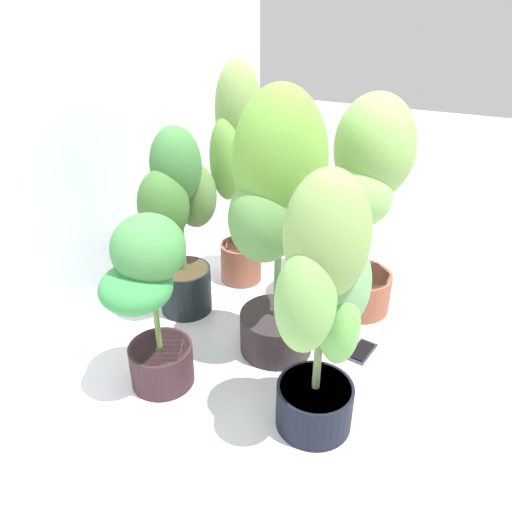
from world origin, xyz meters
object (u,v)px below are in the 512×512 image
(potted_plant_back_left, at_px, (149,296))
(nutrient_bottle, at_px, (304,244))
(potted_plant_front_right, at_px, (367,191))
(potted_plant_back_center, at_px, (179,215))
(cell_phone, at_px, (362,351))
(potted_plant_back_right, at_px, (239,162))
(potted_plant_front_left, at_px, (324,298))
(potted_plant_center, at_px, (276,209))

(potted_plant_back_left, height_order, nutrient_bottle, potted_plant_back_left)
(potted_plant_front_right, bearing_deg, potted_plant_back_left, 143.85)
(potted_plant_back_center, distance_m, cell_phone, 0.86)
(cell_phone, bearing_deg, potted_plant_front_right, -59.11)
(potted_plant_front_right, bearing_deg, potted_plant_back_right, 86.61)
(cell_phone, bearing_deg, potted_plant_back_right, -13.90)
(potted_plant_back_center, height_order, cell_phone, potted_plant_back_center)
(potted_plant_back_right, relative_size, potted_plant_back_center, 1.24)
(potted_plant_back_right, distance_m, nutrient_bottle, 0.54)
(potted_plant_front_left, relative_size, potted_plant_back_right, 0.87)
(potted_plant_back_center, distance_m, potted_plant_center, 0.47)
(nutrient_bottle, bearing_deg, potted_plant_back_center, 146.99)
(potted_plant_front_right, bearing_deg, potted_plant_center, 150.74)
(potted_plant_back_center, bearing_deg, potted_plant_back_right, -19.94)
(potted_plant_back_left, relative_size, potted_plant_front_right, 0.71)
(potted_plant_center, height_order, potted_plant_front_right, potted_plant_center)
(potted_plant_back_left, height_order, potted_plant_front_right, potted_plant_front_right)
(potted_plant_back_right, bearing_deg, potted_plant_center, -142.51)
(potted_plant_back_left, xyz_separation_m, potted_plant_front_right, (0.71, -0.52, 0.17))
(potted_plant_back_left, distance_m, nutrient_bottle, 1.00)
(potted_plant_center, xyz_separation_m, potted_plant_front_right, (0.39, -0.22, -0.05))
(potted_plant_center, distance_m, potted_plant_front_right, 0.45)
(potted_plant_back_center, height_order, nutrient_bottle, potted_plant_back_center)
(potted_plant_back_left, distance_m, cell_phone, 0.83)
(potted_plant_front_left, relative_size, nutrient_bottle, 3.23)
(cell_phone, bearing_deg, potted_plant_center, 32.27)
(potted_plant_back_left, distance_m, potted_plant_front_right, 0.89)
(potted_plant_back_left, relative_size, potted_plant_center, 0.65)
(potted_plant_back_left, bearing_deg, potted_plant_back_center, 17.66)
(potted_plant_back_left, relative_size, cell_phone, 4.08)
(potted_plant_back_left, height_order, potted_plant_center, potted_plant_center)
(potted_plant_back_right, xyz_separation_m, potted_plant_back_center, (-0.31, 0.11, -0.13))
(potted_plant_center, bearing_deg, potted_plant_back_center, 75.84)
(potted_plant_front_left, distance_m, potted_plant_center, 0.39)
(potted_plant_center, bearing_deg, potted_plant_back_left, 136.83)
(potted_plant_front_right, relative_size, cell_phone, 5.75)
(potted_plant_front_left, bearing_deg, potted_plant_center, 41.45)
(potted_plant_back_left, xyz_separation_m, potted_plant_back_center, (0.43, 0.14, 0.07))
(potted_plant_center, bearing_deg, cell_phone, -69.29)
(potted_plant_back_center, relative_size, nutrient_bottle, 2.97)
(potted_plant_back_left, distance_m, potted_plant_back_right, 0.77)
(potted_plant_back_center, relative_size, potted_plant_front_right, 0.87)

